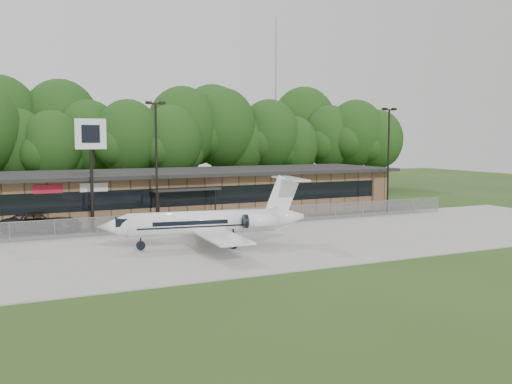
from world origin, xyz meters
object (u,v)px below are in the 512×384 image
terminal (187,192)px  business_jet (211,223)px  suv (42,222)px  pole_sign (91,146)px

terminal → business_jet: business_jet is taller
business_jet → suv: bearing=139.1°
business_jet → pole_sign: size_ratio=1.60×
terminal → suv: terminal is taller
business_jet → suv: (-9.69, 11.49, -0.86)m
suv → terminal: bearing=-45.1°
terminal → pole_sign: 13.12m
terminal → pole_sign: pole_sign is taller
suv → pole_sign: pole_sign is taller
pole_sign → business_jet: bearing=-54.8°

